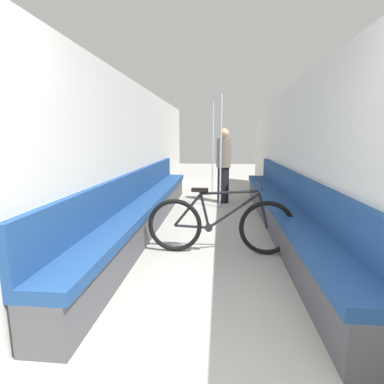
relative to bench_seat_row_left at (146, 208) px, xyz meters
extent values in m
cube|color=silver|center=(-0.23, 0.07, 0.81)|extent=(0.10, 10.26, 2.23)
cube|color=silver|center=(2.29, 0.07, 0.81)|extent=(0.10, 10.26, 2.23)
cube|color=#4C4C51|center=(0.02, 0.00, -0.12)|extent=(0.35, 5.75, 0.38)
cube|color=navy|center=(0.02, 0.00, 0.12)|extent=(0.41, 5.75, 0.10)
cube|color=navy|center=(-0.15, 0.00, 0.38)|extent=(0.07, 5.75, 0.41)
cube|color=#4C4C51|center=(2.04, 0.00, -0.12)|extent=(0.35, 5.75, 0.38)
cube|color=navy|center=(2.04, 0.00, 0.12)|extent=(0.41, 5.75, 0.10)
cube|color=navy|center=(2.21, 0.00, 0.38)|extent=(0.07, 5.75, 0.41)
torus|color=black|center=(0.59, -0.94, 0.02)|extent=(0.66, 0.06, 0.66)
torus|color=black|center=(1.70, -0.94, 0.02)|extent=(0.66, 0.06, 0.66)
cylinder|color=black|center=(0.80, -0.94, 0.01)|extent=(0.42, 0.03, 0.05)
cylinder|color=black|center=(0.74, -0.94, 0.21)|extent=(0.33, 0.03, 0.41)
cylinder|color=black|center=(0.95, -0.94, 0.24)|extent=(0.14, 0.03, 0.47)
cylinder|color=black|center=(1.30, -0.94, 0.22)|extent=(0.60, 0.03, 0.46)
cylinder|color=black|center=(1.24, -0.94, 0.45)|extent=(0.70, 0.03, 0.08)
cylinder|color=black|center=(1.65, -0.94, 0.24)|extent=(0.14, 0.03, 0.44)
cylinder|color=black|center=(1.01, -0.94, 0.00)|extent=(0.09, 0.06, 0.09)
cube|color=black|center=(0.90, -0.94, 0.47)|extent=(0.20, 0.07, 0.04)
cylinder|color=black|center=(1.59, -0.94, 0.54)|extent=(0.02, 0.46, 0.02)
cylinder|color=gray|center=(0.95, 2.99, -0.30)|extent=(0.08, 0.08, 0.01)
cylinder|color=silver|center=(0.95, 2.99, 0.80)|extent=(0.04, 0.04, 2.21)
cylinder|color=gray|center=(1.14, 1.50, -0.30)|extent=(0.08, 0.08, 0.01)
cylinder|color=silver|center=(1.14, 1.50, 0.80)|extent=(0.04, 0.04, 2.21)
cylinder|color=black|center=(1.20, 1.96, 0.07)|extent=(0.25, 0.25, 0.77)
cylinder|color=#756B5B|center=(1.20, 1.96, 0.76)|extent=(0.30, 0.30, 0.60)
sphere|color=tan|center=(1.20, 1.96, 1.17)|extent=(0.21, 0.21, 0.21)
camera|label=1|loc=(1.13, -4.44, 1.09)|focal=28.00mm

